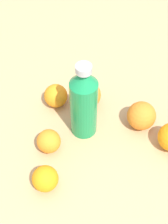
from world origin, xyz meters
name	(u,v)px	position (x,y,z in m)	size (l,w,h in m)	color
ground_plane	(100,125)	(0.00, 0.00, 0.00)	(2.40, 2.40, 0.00)	tan
water_bottle	(84,103)	(-0.05, 0.00, 0.12)	(0.07, 0.07, 0.24)	#198C4C
orange_0	(56,96)	(-0.11, 0.11, 0.04)	(0.07, 0.07, 0.07)	orange
orange_2	(141,116)	(0.11, -0.03, 0.04)	(0.08, 0.08, 0.08)	orange
orange_3	(49,141)	(-0.15, -0.04, 0.03)	(0.07, 0.07, 0.07)	orange
orange_4	(87,95)	(-0.01, 0.09, 0.04)	(0.08, 0.08, 0.08)	orange
orange_5	(45,179)	(-0.18, -0.15, 0.03)	(0.07, 0.07, 0.07)	orange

